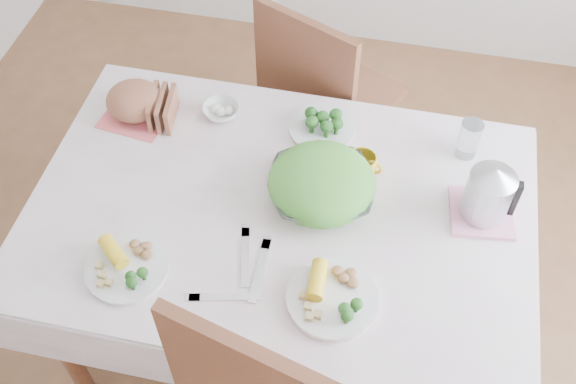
% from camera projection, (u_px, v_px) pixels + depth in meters
% --- Properties ---
extents(floor, '(3.60, 3.60, 0.00)m').
position_uv_depth(floor, '(282.00, 326.00, 2.61)').
color(floor, brown).
rests_on(floor, ground).
extents(dining_table, '(1.40, 0.90, 0.75)m').
position_uv_depth(dining_table, '(281.00, 276.00, 2.31)').
color(dining_table, brown).
rests_on(dining_table, floor).
extents(tablecloth, '(1.50, 1.00, 0.01)m').
position_uv_depth(tablecloth, '(280.00, 209.00, 2.01)').
color(tablecloth, silver).
rests_on(tablecloth, dining_table).
extents(chair_far, '(0.59, 0.59, 0.98)m').
position_uv_depth(chair_far, '(332.00, 100.00, 2.72)').
color(chair_far, brown).
rests_on(chair_far, floor).
extents(salad_bowl, '(0.37, 0.37, 0.07)m').
position_uv_depth(salad_bowl, '(321.00, 189.00, 2.01)').
color(salad_bowl, white).
rests_on(salad_bowl, tablecloth).
extents(dinner_plate_left, '(0.32, 0.32, 0.02)m').
position_uv_depth(dinner_plate_left, '(127.00, 268.00, 1.87)').
color(dinner_plate_left, white).
rests_on(dinner_plate_left, tablecloth).
extents(dinner_plate_right, '(0.32, 0.32, 0.02)m').
position_uv_depth(dinner_plate_right, '(332.00, 298.00, 1.81)').
color(dinner_plate_right, white).
rests_on(dinner_plate_right, tablecloth).
extents(broccoli_plate, '(0.29, 0.29, 0.02)m').
position_uv_depth(broccoli_plate, '(322.00, 128.00, 2.20)').
color(broccoli_plate, beige).
rests_on(broccoli_plate, tablecloth).
extents(napkin, '(0.24, 0.24, 0.00)m').
position_uv_depth(napkin, '(138.00, 114.00, 2.25)').
color(napkin, '#E25E5F').
rests_on(napkin, tablecloth).
extents(bread_loaf, '(0.24, 0.24, 0.11)m').
position_uv_depth(bread_loaf, '(135.00, 101.00, 2.21)').
color(bread_loaf, brown).
rests_on(bread_loaf, napkin).
extents(fruit_bowl, '(0.14, 0.14, 0.04)m').
position_uv_depth(fruit_bowl, '(221.00, 111.00, 2.24)').
color(fruit_bowl, white).
rests_on(fruit_bowl, tablecloth).
extents(yellow_mug, '(0.12, 0.12, 0.08)m').
position_uv_depth(yellow_mug, '(361.00, 165.00, 2.06)').
color(yellow_mug, yellow).
rests_on(yellow_mug, tablecloth).
extents(glass_tumbler, '(0.08, 0.08, 0.13)m').
position_uv_depth(glass_tumbler, '(469.00, 139.00, 2.10)').
color(glass_tumbler, white).
rests_on(glass_tumbler, tablecloth).
extents(pink_tray, '(0.20, 0.20, 0.01)m').
position_uv_depth(pink_tray, '(481.00, 213.00, 1.99)').
color(pink_tray, pink).
rests_on(pink_tray, tablecloth).
extents(electric_kettle, '(0.14, 0.14, 0.19)m').
position_uv_depth(electric_kettle, '(490.00, 189.00, 1.90)').
color(electric_kettle, '#B2B5BA').
rests_on(electric_kettle, pink_tray).
extents(fork_left, '(0.07, 0.20, 0.00)m').
position_uv_depth(fork_left, '(245.00, 257.00, 1.90)').
color(fork_left, silver).
rests_on(fork_left, tablecloth).
extents(fork_right, '(0.03, 0.21, 0.00)m').
position_uv_depth(fork_right, '(260.00, 270.00, 1.87)').
color(fork_right, silver).
rests_on(fork_right, tablecloth).
extents(knife, '(0.20, 0.07, 0.00)m').
position_uv_depth(knife, '(225.00, 297.00, 1.82)').
color(knife, silver).
rests_on(knife, tablecloth).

